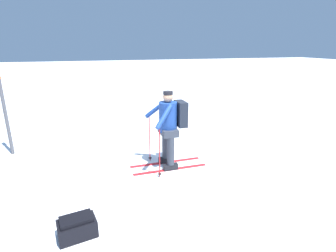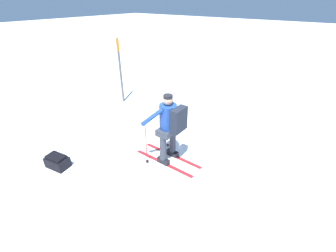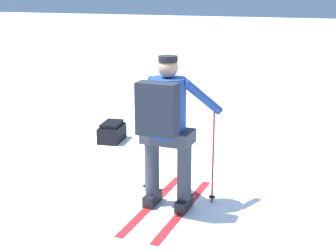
{
  "view_description": "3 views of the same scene",
  "coord_description": "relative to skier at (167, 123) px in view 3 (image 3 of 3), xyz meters",
  "views": [
    {
      "loc": [
        4.36,
        -1.61,
        2.52
      ],
      "look_at": [
        -0.57,
        -0.11,
        0.91
      ],
      "focal_mm": 28.0,
      "sensor_mm": 36.0,
      "label": 1
    },
    {
      "loc": [
        2.78,
        2.44,
        3.34
      ],
      "look_at": [
        -0.57,
        -0.11,
        0.91
      ],
      "focal_mm": 24.0,
      "sensor_mm": 36.0,
      "label": 2
    },
    {
      "loc": [
        -2.37,
        4.14,
        2.23
      ],
      "look_at": [
        -0.57,
        -0.11,
        0.91
      ],
      "focal_mm": 50.0,
      "sensor_mm": 36.0,
      "label": 3
    }
  ],
  "objects": [
    {
      "name": "ground_plane",
      "position": [
        0.58,
        0.07,
        -0.96
      ],
      "size": [
        80.0,
        80.0,
        0.0
      ],
      "primitive_type": "plane",
      "color": "white"
    },
    {
      "name": "skier",
      "position": [
        0.0,
        0.0,
        0.0
      ],
      "size": [
        0.99,
        1.6,
        1.63
      ],
      "color": "red",
      "rests_on": "ground_plane"
    },
    {
      "name": "dropped_backpack",
      "position": [
        1.71,
        -1.86,
        -0.81
      ],
      "size": [
        0.41,
        0.55,
        0.3
      ],
      "color": "black",
      "rests_on": "ground_plane"
    }
  ]
}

